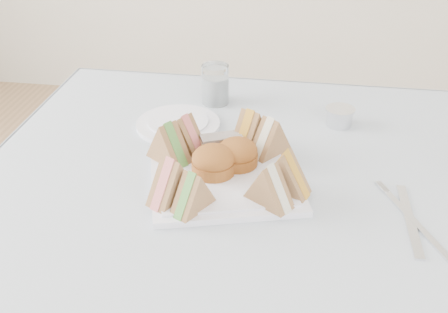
# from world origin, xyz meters

# --- Properties ---
(tablecloth) EXTENTS (1.02, 1.02, 0.01)m
(tablecloth) POSITION_xyz_m (0.00, 0.00, 0.74)
(tablecloth) COLOR silver
(tablecloth) RESTS_ON table
(serving_plate) EXTENTS (0.32, 0.32, 0.01)m
(serving_plate) POSITION_xyz_m (-0.04, 0.03, 0.75)
(serving_plate) COLOR white
(serving_plate) RESTS_ON tablecloth
(sandwich_fl_a) EXTENTS (0.08, 0.10, 0.08)m
(sandwich_fl_a) POSITION_xyz_m (-0.12, -0.05, 0.80)
(sandwich_fl_a) COLOR #915E38
(sandwich_fl_a) RESTS_ON serving_plate
(sandwich_fl_b) EXTENTS (0.07, 0.09, 0.07)m
(sandwich_fl_b) POSITION_xyz_m (-0.08, -0.08, 0.79)
(sandwich_fl_b) COLOR #915E38
(sandwich_fl_b) RESTS_ON serving_plate
(sandwich_fr_a) EXTENTS (0.10, 0.07, 0.08)m
(sandwich_fr_a) POSITION_xyz_m (0.07, -0.00, 0.80)
(sandwich_fr_a) COLOR #915E38
(sandwich_fr_a) RESTS_ON serving_plate
(sandwich_fr_b) EXTENTS (0.09, 0.08, 0.07)m
(sandwich_fr_b) POSITION_xyz_m (0.04, -0.04, 0.80)
(sandwich_fr_b) COLOR #915E38
(sandwich_fr_b) RESTS_ON serving_plate
(sandwich_bl_a) EXTENTS (0.10, 0.09, 0.08)m
(sandwich_bl_a) POSITION_xyz_m (-0.15, 0.07, 0.80)
(sandwich_bl_a) COLOR #915E38
(sandwich_bl_a) RESTS_ON serving_plate
(sandwich_bl_b) EXTENTS (0.09, 0.08, 0.08)m
(sandwich_bl_b) POSITION_xyz_m (-0.13, 0.11, 0.80)
(sandwich_bl_b) COLOR #915E38
(sandwich_bl_b) RESTS_ON serving_plate
(sandwich_br_a) EXTENTS (0.09, 0.09, 0.08)m
(sandwich_br_a) POSITION_xyz_m (0.03, 0.12, 0.80)
(sandwich_br_a) COLOR #915E38
(sandwich_br_a) RESTS_ON serving_plate
(sandwich_br_b) EXTENTS (0.08, 0.10, 0.08)m
(sandwich_br_b) POSITION_xyz_m (-0.01, 0.14, 0.80)
(sandwich_br_b) COLOR #915E38
(sandwich_br_b) RESTS_ON serving_plate
(scone_left) EXTENTS (0.09, 0.09, 0.05)m
(scone_left) POSITION_xyz_m (-0.06, 0.03, 0.78)
(scone_left) COLOR #AA6430
(scone_left) RESTS_ON serving_plate
(scone_right) EXTENTS (0.11, 0.11, 0.05)m
(scone_right) POSITION_xyz_m (-0.03, 0.07, 0.78)
(scone_right) COLOR #AA6430
(scone_right) RESTS_ON serving_plate
(pastry_slice) EXTENTS (0.08, 0.06, 0.04)m
(pastry_slice) POSITION_xyz_m (-0.06, 0.11, 0.78)
(pastry_slice) COLOR tan
(pastry_slice) RESTS_ON serving_plate
(side_plate) EXTENTS (0.22, 0.22, 0.01)m
(side_plate) POSITION_xyz_m (-0.17, 0.23, 0.75)
(side_plate) COLOR white
(side_plate) RESTS_ON tablecloth
(water_glass) EXTENTS (0.07, 0.07, 0.09)m
(water_glass) POSITION_xyz_m (-0.12, 0.36, 0.79)
(water_glass) COLOR white
(water_glass) RESTS_ON tablecloth
(tea_strainer) EXTENTS (0.07, 0.07, 0.04)m
(tea_strainer) POSITION_xyz_m (0.17, 0.29, 0.76)
(tea_strainer) COLOR silver
(tea_strainer) RESTS_ON tablecloth
(knife) EXTENTS (0.02, 0.20, 0.00)m
(knife) POSITION_xyz_m (0.27, -0.04, 0.75)
(knife) COLOR silver
(knife) RESTS_ON tablecloth
(fork) EXTENTS (0.09, 0.18, 0.00)m
(fork) POSITION_xyz_m (0.29, -0.05, 0.75)
(fork) COLOR silver
(fork) RESTS_ON tablecloth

